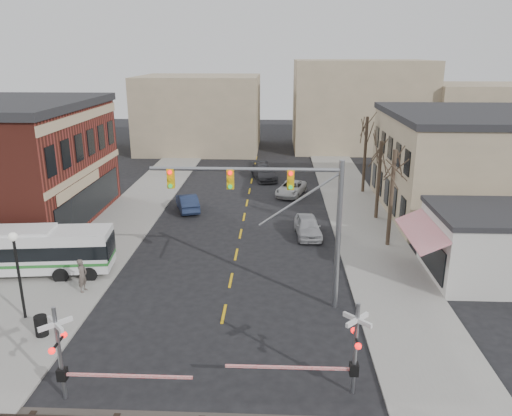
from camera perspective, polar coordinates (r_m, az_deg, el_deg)
The scene contains 20 objects.
ground at distance 24.90m, azimuth -4.20°, elevation -14.26°, with size 160.00×160.00×0.00m, color black.
sidewalk_west at distance 44.73m, azimuth -13.43°, elevation 0.04°, with size 5.00×60.00×0.12m, color gray.
sidewalk_east at distance 43.58m, azimuth 11.37°, elevation -0.28°, with size 5.00×60.00×0.12m, color gray.
tan_building at distance 46.20m, azimuth 27.24°, elevation 4.51°, with size 20.30×15.30×8.50m.
awning_shop at distance 32.88m, azimuth 26.21°, elevation -3.80°, with size 9.74×6.20×4.30m.
tree_east_a at distance 35.27m, azimuth 15.19°, elevation 1.07°, with size 0.28×0.28×6.75m.
tree_east_b at distance 41.05m, azimuth 13.83°, elevation 3.12°, with size 0.28×0.28×6.30m.
tree_east_c at distance 48.67m, azimuth 12.34°, elevation 5.96°, with size 0.28×0.28×7.20m.
transit_bus at distance 33.36m, azimuth -25.60°, elevation -4.41°, with size 11.29×3.66×2.85m.
traffic_signal_mast at distance 25.18m, azimuth 3.50°, elevation 0.45°, with size 9.67×0.30×8.00m.
rr_crossing_west at distance 21.13m, azimuth -20.43°, elevation -15.47°, with size 5.60×1.36×4.00m.
rr_crossing_east at distance 20.48m, azimuth 10.05°, elevation -15.67°, with size 5.60×1.36×4.00m.
street_lamp at distance 27.24m, azimuth -25.71°, elevation -5.19°, with size 0.44×0.44×4.61m.
trash_bin at distance 26.41m, azimuth -23.35°, elevation -12.24°, with size 0.60×0.60×1.00m, color black.
car_a at distance 37.02m, azimuth 5.94°, elevation -2.09°, with size 1.78×4.42×1.50m, color #98999D.
car_b at distance 43.15m, azimuth -7.84°, elevation 0.65°, with size 1.54×4.41×1.45m, color #18223C.
car_c at distance 47.50m, azimuth 4.03°, elevation 2.24°, with size 2.17×4.70×1.31m, color silver.
car_d at distance 53.37m, azimuth 0.93°, elevation 4.09°, with size 2.11×5.20×1.51m, color #39393D.
pedestrian_near at distance 29.83m, azimuth -19.23°, elevation -7.28°, with size 0.71×0.46×1.93m, color #554A44.
pedestrian_far at distance 32.34m, azimuth -19.76°, elevation -5.41°, with size 0.93×0.73×1.92m, color #36415E.
Camera 1 is at (2.68, -21.03, 13.06)m, focal length 35.00 mm.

